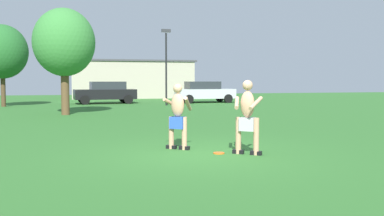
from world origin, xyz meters
name	(u,v)px	position (x,y,z in m)	size (l,w,h in m)	color
ground_plane	(200,154)	(0.00, 0.00, 0.00)	(80.00, 80.00, 0.00)	#2D6628
player_near	(247,115)	(1.03, -0.31, 0.90)	(0.75, 0.78, 1.71)	black
player_in_blue	(178,115)	(-0.36, 0.79, 0.84)	(0.76, 0.72, 1.62)	black
frisbee	(219,153)	(0.43, -0.06, 0.01)	(0.26, 0.26, 0.03)	orange
car_black_near_post	(106,92)	(-1.12, 21.45, 0.82)	(4.47, 2.41, 1.58)	black
car_silver_far_end	(204,92)	(6.10, 20.90, 0.82)	(4.37, 2.16, 1.58)	silver
lamp_post	(166,58)	(2.68, 18.17, 3.14)	(0.60, 0.24, 5.04)	black
outbuilding_behind_lot	(132,79)	(1.81, 31.12, 1.77)	(11.40, 5.80, 3.52)	#B2A893
tree_left_field	(64,43)	(-3.51, 12.08, 3.49)	(2.96, 2.96, 5.16)	brown
tree_right_field	(2,52)	(-7.61, 19.56, 3.48)	(3.16, 3.16, 5.20)	#4C3823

